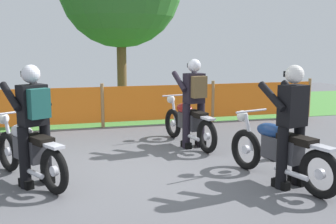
{
  "coord_description": "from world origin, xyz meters",
  "views": [
    {
      "loc": [
        -0.85,
        -5.92,
        1.96
      ],
      "look_at": [
        0.72,
        0.09,
        0.9
      ],
      "focal_mm": 42.62,
      "sensor_mm": 36.0,
      "label": 1
    }
  ],
  "objects_px": {
    "motorcycle_third": "(279,150)",
    "rider_third": "(291,122)",
    "traffic_cone": "(277,144)",
    "rider_trailing": "(194,98)",
    "motorcycle_trailing": "(188,122)",
    "rider_lead": "(34,119)",
    "motorcycle_lead": "(28,150)"
  },
  "relations": [
    {
      "from": "motorcycle_trailing",
      "to": "rider_trailing",
      "type": "height_order",
      "value": "rider_trailing"
    },
    {
      "from": "traffic_cone",
      "to": "rider_trailing",
      "type": "bearing_deg",
      "value": 135.44
    },
    {
      "from": "motorcycle_lead",
      "to": "traffic_cone",
      "type": "bearing_deg",
      "value": -119.12
    },
    {
      "from": "motorcycle_third",
      "to": "traffic_cone",
      "type": "xyz_separation_m",
      "value": [
        0.59,
        1.05,
        -0.21
      ]
    },
    {
      "from": "motorcycle_lead",
      "to": "rider_third",
      "type": "bearing_deg",
      "value": -138.5
    },
    {
      "from": "rider_third",
      "to": "traffic_cone",
      "type": "relative_size",
      "value": 3.19
    },
    {
      "from": "motorcycle_third",
      "to": "rider_lead",
      "type": "bearing_deg",
      "value": 61.41
    },
    {
      "from": "motorcycle_trailing",
      "to": "rider_trailing",
      "type": "distance_m",
      "value": 0.54
    },
    {
      "from": "motorcycle_lead",
      "to": "rider_lead",
      "type": "distance_m",
      "value": 0.54
    },
    {
      "from": "rider_lead",
      "to": "motorcycle_third",
      "type": "bearing_deg",
      "value": -133.36
    },
    {
      "from": "motorcycle_trailing",
      "to": "traffic_cone",
      "type": "relative_size",
      "value": 3.68
    },
    {
      "from": "motorcycle_lead",
      "to": "motorcycle_third",
      "type": "height_order",
      "value": "motorcycle_third"
    },
    {
      "from": "motorcycle_third",
      "to": "rider_lead",
      "type": "xyz_separation_m",
      "value": [
        -3.35,
        0.74,
        0.48
      ]
    },
    {
      "from": "motorcycle_third",
      "to": "rider_lead",
      "type": "relative_size",
      "value": 1.18
    },
    {
      "from": "motorcycle_lead",
      "to": "motorcycle_trailing",
      "type": "bearing_deg",
      "value": -93.81
    },
    {
      "from": "rider_lead",
      "to": "traffic_cone",
      "type": "relative_size",
      "value": 3.19
    },
    {
      "from": "rider_lead",
      "to": "rider_trailing",
      "type": "bearing_deg",
      "value": -93.63
    },
    {
      "from": "rider_trailing",
      "to": "rider_third",
      "type": "xyz_separation_m",
      "value": [
        0.61,
        -2.37,
        -0.03
      ]
    },
    {
      "from": "motorcycle_third",
      "to": "rider_trailing",
      "type": "relative_size",
      "value": 1.18
    },
    {
      "from": "motorcycle_trailing",
      "to": "traffic_cone",
      "type": "xyz_separation_m",
      "value": [
        1.19,
        -1.34,
        -0.19
      ]
    },
    {
      "from": "motorcycle_trailing",
      "to": "traffic_cone",
      "type": "height_order",
      "value": "motorcycle_trailing"
    },
    {
      "from": "rider_lead",
      "to": "rider_third",
      "type": "height_order",
      "value": "same"
    },
    {
      "from": "motorcycle_third",
      "to": "rider_third",
      "type": "relative_size",
      "value": 1.18
    },
    {
      "from": "motorcycle_lead",
      "to": "rider_trailing",
      "type": "distance_m",
      "value": 3.21
    },
    {
      "from": "rider_third",
      "to": "rider_lead",
      "type": "bearing_deg",
      "value": 58.6
    },
    {
      "from": "motorcycle_trailing",
      "to": "rider_trailing",
      "type": "relative_size",
      "value": 1.15
    },
    {
      "from": "motorcycle_trailing",
      "to": "rider_lead",
      "type": "bearing_deg",
      "value": 109.2
    },
    {
      "from": "motorcycle_third",
      "to": "rider_third",
      "type": "height_order",
      "value": "rider_third"
    },
    {
      "from": "rider_third",
      "to": "motorcycle_lead",
      "type": "bearing_deg",
      "value": 56.27
    },
    {
      "from": "traffic_cone",
      "to": "motorcycle_third",
      "type": "bearing_deg",
      "value": -119.49
    },
    {
      "from": "motorcycle_third",
      "to": "traffic_cone",
      "type": "height_order",
      "value": "motorcycle_third"
    },
    {
      "from": "rider_lead",
      "to": "motorcycle_trailing",
      "type": "bearing_deg",
      "value": -89.93
    }
  ]
}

